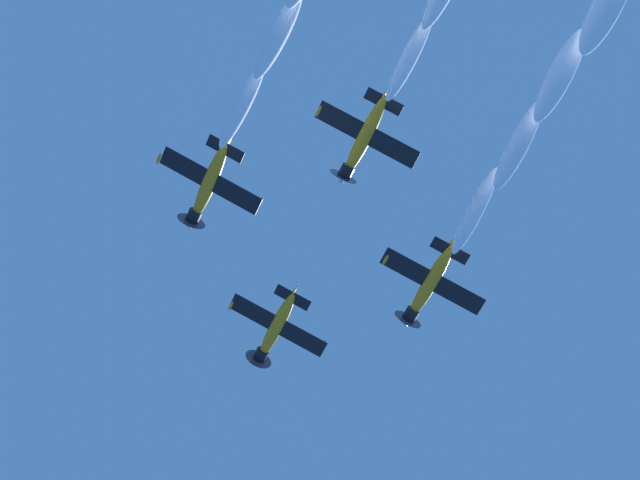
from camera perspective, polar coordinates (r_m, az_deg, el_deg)
name	(u,v)px	position (r m, az deg, el deg)	size (l,w,h in m)	color
airplane_lead	(275,328)	(69.14, -3.52, -6.94)	(8.39, 8.89, 3.72)	orange
airplane_left_wingman	(208,185)	(65.13, -8.76, 4.30)	(8.34, 8.82, 3.65)	orange
airplane_right_wingman	(429,285)	(65.74, 8.55, -3.51)	(8.37, 8.89, 3.30)	orange
airplane_slot_tail	(364,139)	(64.77, 3.45, 7.92)	(8.32, 8.79, 3.64)	orange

